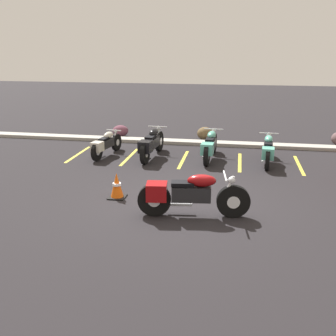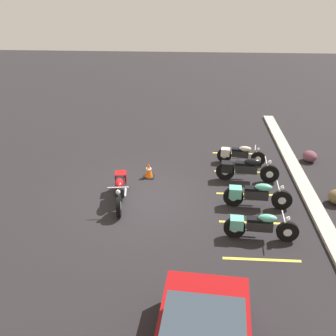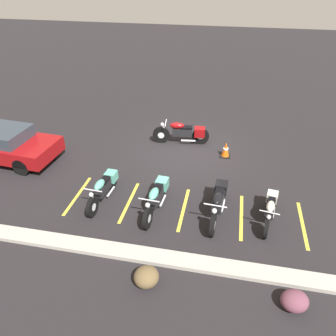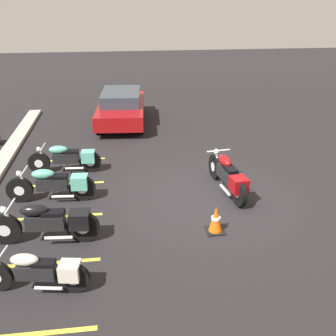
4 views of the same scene
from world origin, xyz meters
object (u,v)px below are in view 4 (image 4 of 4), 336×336
at_px(parked_bike_0, 40,272).
at_px(parked_bike_2, 55,184).
at_px(parked_bike_1, 49,222).
at_px(traffic_cone, 216,220).
at_px(car_red, 121,107).
at_px(parked_bike_3, 68,158).
at_px(motorcycle_maroon_featured, 228,176).

xyz_separation_m(parked_bike_0, parked_bike_2, (3.41, 0.17, 0.06)).
distance_m(parked_bike_1, traffic_cone, 3.57).
relative_size(parked_bike_2, car_red, 0.50).
distance_m(parked_bike_1, parked_bike_3, 3.65).
height_order(parked_bike_2, traffic_cone, parked_bike_2).
bearing_deg(parked_bike_2, parked_bike_0, 96.79).
xyz_separation_m(parked_bike_2, parked_bike_3, (1.77, -0.14, -0.02)).
height_order(motorcycle_maroon_featured, traffic_cone, motorcycle_maroon_featured).
distance_m(parked_bike_0, car_red, 10.10).
xyz_separation_m(motorcycle_maroon_featured, parked_bike_1, (-1.74, 4.33, -0.01)).
bearing_deg(parked_bike_3, traffic_cone, 137.52).
bearing_deg(traffic_cone, car_red, 12.39).
xyz_separation_m(car_red, traffic_cone, (-8.49, -1.86, -0.39)).
height_order(parked_bike_1, car_red, car_red).
xyz_separation_m(parked_bike_0, car_red, (9.97, -1.65, 0.27)).
xyz_separation_m(parked_bike_2, car_red, (6.56, -1.81, 0.21)).
bearing_deg(traffic_cone, motorcycle_maroon_featured, -23.06).
relative_size(parked_bike_1, traffic_cone, 3.76).
bearing_deg(parked_bike_0, parked_bike_1, -78.85).
height_order(parked_bike_0, parked_bike_1, parked_bike_1).
relative_size(parked_bike_0, parked_bike_3, 0.91).
relative_size(motorcycle_maroon_featured, parked_bike_0, 1.22).
relative_size(parked_bike_2, traffic_cone, 3.62).
relative_size(motorcycle_maroon_featured, parked_bike_1, 1.03).
bearing_deg(motorcycle_maroon_featured, parked_bike_2, 81.11).
bearing_deg(parked_bike_3, parked_bike_2, 89.27).
bearing_deg(car_red, motorcycle_maroon_featured, 25.94).
distance_m(motorcycle_maroon_featured, parked_bike_3, 4.71).
relative_size(parked_bike_0, traffic_cone, 3.16).
height_order(parked_bike_3, traffic_cone, parked_bike_3).
height_order(parked_bike_2, car_red, car_red).
bearing_deg(traffic_cone, parked_bike_3, 43.66).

